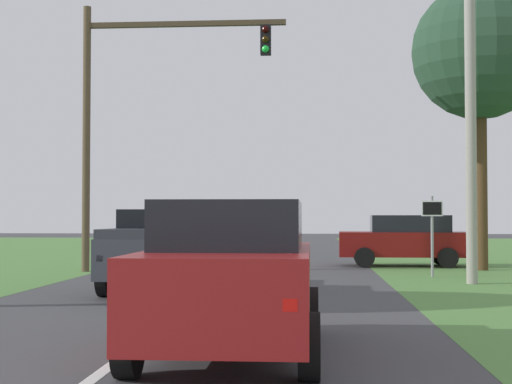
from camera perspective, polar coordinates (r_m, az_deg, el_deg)
name	(u,v)px	position (r m, az deg, el deg)	size (l,w,h in m)	color
ground_plane	(191,306)	(14.69, -4.93, -8.53)	(120.00, 120.00, 0.00)	#424244
red_suv_near	(233,274)	(9.49, -1.77, -6.14)	(2.15, 4.52, 1.90)	maroon
pickup_truck_lead	(166,249)	(17.67, -6.75, -4.26)	(2.35, 5.15, 1.87)	#4C515B
traffic_light	(134,100)	(23.98, -9.13, 6.87)	(6.33, 0.40, 8.26)	brown
keep_moving_sign	(432,225)	(22.03, 13.08, -2.42)	(0.60, 0.09, 2.29)	gray
oak_tree_right	(480,52)	(25.72, 16.49, 10.02)	(4.36, 4.36, 9.18)	#4C351E
crossing_suv_far	(405,239)	(26.60, 11.12, -3.51)	(4.44, 2.18, 1.75)	maroon
utility_pole_right	(471,107)	(20.21, 15.81, 6.18)	(0.28, 0.28, 9.02)	#9E998E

